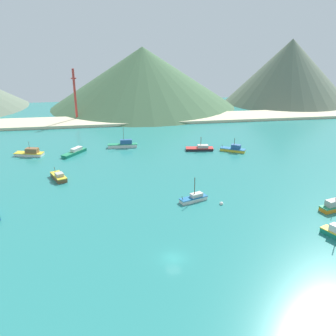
{
  "coord_description": "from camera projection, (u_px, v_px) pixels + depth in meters",
  "views": [
    {
      "loc": [
        -9.8,
        -55.46,
        38.36
      ],
      "look_at": [
        6.25,
        45.59,
        0.52
      ],
      "focal_mm": 38.91,
      "sensor_mm": 36.0,
      "label": 1
    }
  ],
  "objects": [
    {
      "name": "hill_central",
      "position": [
        143.0,
        77.0,
        200.88
      ],
      "size": [
        101.97,
        101.97,
        31.92
      ],
      "color": "#476B47",
      "rests_on": "ground"
    },
    {
      "name": "fishing_boat_12",
      "position": [
        30.0,
        153.0,
        121.53
      ],
      "size": [
        9.93,
        5.46,
        4.89
      ],
      "color": "silver",
      "rests_on": "ground"
    },
    {
      "name": "fishing_boat_6",
      "position": [
        75.0,
        152.0,
        123.12
      ],
      "size": [
        8.01,
        9.78,
        2.02
      ],
      "color": "#198466",
      "rests_on": "ground"
    },
    {
      "name": "beach_strip",
      "position": [
        132.0,
        120.0,
        169.66
      ],
      "size": [
        247.0,
        19.26,
        1.2
      ],
      "primitive_type": "cube",
      "color": "beige",
      "rests_on": "ground"
    },
    {
      "name": "hill_east",
      "position": [
        290.0,
        71.0,
        210.37
      ],
      "size": [
        71.89,
        71.89,
        35.86
      ],
      "color": "#60705B",
      "rests_on": "ground"
    },
    {
      "name": "fishing_boat_10",
      "position": [
        194.0,
        198.0,
        88.59
      ],
      "size": [
        7.38,
        4.47,
        6.11
      ],
      "color": "silver",
      "rests_on": "ground"
    },
    {
      "name": "ground",
      "position": [
        154.0,
        193.0,
        94.0
      ],
      "size": [
        260.0,
        280.0,
        0.5
      ],
      "color": "teal"
    },
    {
      "name": "radio_tower",
      "position": [
        75.0,
        95.0,
        166.29
      ],
      "size": [
        2.38,
        1.9,
        23.76
      ],
      "color": "#B7332D",
      "rests_on": "ground"
    },
    {
      "name": "fishing_boat_0",
      "position": [
        234.0,
        149.0,
        125.85
      ],
      "size": [
        8.67,
        6.67,
        4.86
      ],
      "color": "gold",
      "rests_on": "ground"
    },
    {
      "name": "fishing_boat_11",
      "position": [
        335.0,
        206.0,
        83.99
      ],
      "size": [
        8.22,
        4.39,
        5.74
      ],
      "color": "orange",
      "rests_on": "ground"
    },
    {
      "name": "buoy_0",
      "position": [
        221.0,
        204.0,
        86.99
      ],
      "size": [
        0.93,
        0.93,
        0.93
      ],
      "color": "silver",
      "rests_on": "ground"
    },
    {
      "name": "fishing_boat_1",
      "position": [
        124.0,
        145.0,
        130.4
      ],
      "size": [
        10.58,
        2.71,
        7.24
      ],
      "color": "silver",
      "rests_on": "ground"
    },
    {
      "name": "fishing_boat_3",
      "position": [
        59.0,
        177.0,
        101.72
      ],
      "size": [
        5.46,
        7.91,
        2.58
      ],
      "color": "brown",
      "rests_on": "ground"
    },
    {
      "name": "fishing_boat_13",
      "position": [
        200.0,
        148.0,
        127.31
      ],
      "size": [
        9.86,
        4.22,
        4.78
      ],
      "color": "#232328",
      "rests_on": "ground"
    }
  ]
}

